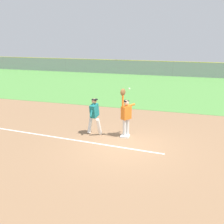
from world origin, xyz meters
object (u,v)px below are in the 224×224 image
at_px(first_base, 125,136).
at_px(parked_car_red, 214,68).
at_px(fielder, 126,113).
at_px(baseball, 129,89).
at_px(parked_car_silver, 121,64).
at_px(parked_car_tan, 166,67).
at_px(runner, 94,114).

relative_size(first_base, parked_car_red, 0.08).
bearing_deg(fielder, baseball, -67.22).
relative_size(baseball, parked_car_red, 0.02).
bearing_deg(first_base, parked_car_silver, 106.10).
xyz_separation_m(first_base, parked_car_tan, (-1.00, 23.92, 0.63)).
bearing_deg(parked_car_tan, baseball, -83.84).
bearing_deg(parked_car_red, parked_car_tan, -172.91).
xyz_separation_m(fielder, parked_car_silver, (-7.18, 24.77, -0.45)).
relative_size(baseball, parked_car_silver, 0.02).
bearing_deg(parked_car_silver, runner, -75.34).
bearing_deg(parked_car_tan, runner, -87.56).
distance_m(parked_car_silver, parked_car_red, 11.90).
bearing_deg(runner, parked_car_red, 82.82).
xyz_separation_m(baseball, parked_car_silver, (-7.23, 24.41, -1.51)).
distance_m(first_base, runner, 1.75).
relative_size(fielder, parked_car_tan, 0.51).
height_order(runner, parked_car_silver, runner).
height_order(first_base, runner, runner).
distance_m(runner, parked_car_red, 25.00).
height_order(runner, parked_car_red, runner).
relative_size(parked_car_silver, parked_car_tan, 0.99).
relative_size(fielder, runner, 1.33).
bearing_deg(parked_car_tan, first_base, -84.04).
relative_size(baseball, parked_car_tan, 0.02).
xyz_separation_m(fielder, runner, (-1.48, -0.10, -0.12)).
bearing_deg(parked_car_silver, parked_car_red, -1.41).
height_order(first_base, fielder, fielder).
bearing_deg(first_base, fielder, 76.88).
xyz_separation_m(first_base, runner, (-1.47, -0.05, 0.96)).
xyz_separation_m(fielder, baseball, (0.05, 0.36, 1.07)).
bearing_deg(first_base, parked_car_tan, 92.40).
distance_m(fielder, runner, 1.49).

